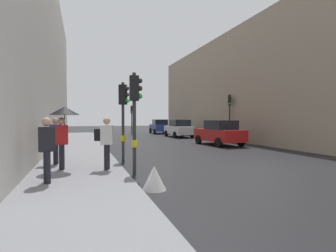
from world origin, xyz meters
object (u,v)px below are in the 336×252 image
traffic_light_far_median (132,114)px  car_red_sedan (219,133)px  traffic_light_mid_street (230,109)px  traffic_light_near_right (123,107)px  car_blue_van (160,126)px  warning_sign_triangle (154,178)px  traffic_light_near_left (135,104)px  pedestrian_with_umbrella (64,120)px  pedestrian_in_dark_coat (47,147)px  car_white_compact (179,128)px  pedestrian_with_grey_backpack (54,138)px  pedestrian_with_black_backpack (106,140)px

traffic_light_far_median → car_red_sedan: (3.42, -15.50, -1.52)m
traffic_light_mid_street → traffic_light_near_right: (-10.02, -8.17, -0.32)m
traffic_light_far_median → car_blue_van: size_ratio=0.81×
warning_sign_triangle → traffic_light_near_left: bearing=92.6°
traffic_light_near_left → traffic_light_mid_street: bearing=46.9°
car_blue_van → warning_sign_triangle: car_blue_van is taller
car_blue_van → pedestrian_with_umbrella: size_ratio=2.01×
pedestrian_in_dark_coat → warning_sign_triangle: 3.01m
traffic_light_far_median → car_white_compact: traffic_light_far_median is taller
traffic_light_near_right → car_white_compact: (7.74, 14.06, -1.49)m
traffic_light_near_right → warning_sign_triangle: (0.10, -4.64, -2.04)m
car_white_compact → pedestrian_in_dark_coat: 20.50m
pedestrian_with_umbrella → traffic_light_near_right: bearing=36.5°
traffic_light_near_left → car_blue_van: (7.72, 23.59, -1.49)m
car_blue_van → pedestrian_with_umbrella: pedestrian_with_umbrella is taller
traffic_light_near_left → traffic_light_near_right: (-0.00, 2.52, -0.00)m
warning_sign_triangle → car_red_sedan: bearing=53.5°
traffic_light_far_median → pedestrian_with_grey_backpack: 22.61m
pedestrian_with_black_backpack → car_red_sedan: bearing=41.8°
car_blue_van → pedestrian_with_grey_backpack: size_ratio=2.43×
pedestrian_with_black_backpack → warning_sign_triangle: size_ratio=2.72×
car_blue_van → warning_sign_triangle: (-7.63, -25.72, -0.55)m
traffic_light_mid_street → traffic_light_near_left: size_ratio=1.14×
traffic_light_near_left → car_white_compact: traffic_light_near_left is taller
pedestrian_with_grey_backpack → pedestrian_with_black_backpack: same height
traffic_light_mid_street → warning_sign_triangle: bearing=-127.7°
traffic_light_near_right → pedestrian_with_grey_backpack: 2.99m
car_white_compact → pedestrian_with_grey_backpack: bearing=-125.6°
traffic_light_far_median → traffic_light_near_right: traffic_light_far_median is taller
car_blue_van → pedestrian_with_grey_backpack: pedestrian_with_grey_backpack is taller
car_red_sedan → warning_sign_triangle: 12.64m
pedestrian_with_umbrella → pedestrian_in_dark_coat: bearing=-99.5°
traffic_light_far_median → traffic_light_near_right: 21.41m
car_red_sedan → pedestrian_with_umbrella: size_ratio=2.02×
car_blue_van → car_white_compact: bearing=-89.9°
traffic_light_near_right → pedestrian_with_black_backpack: traffic_light_near_right is taller
pedestrian_with_black_backpack → traffic_light_near_right: bearing=66.3°
traffic_light_mid_street → car_white_compact: size_ratio=0.93×
traffic_light_near_right → pedestrian_with_black_backpack: 2.63m
traffic_light_mid_street → warning_sign_triangle: (-9.92, -12.81, -2.36)m
car_blue_van → pedestrian_with_black_backpack: 24.78m
traffic_light_far_median → traffic_light_mid_street: (5.83, -12.83, 0.29)m
traffic_light_near_right → car_blue_van: 22.49m
traffic_light_mid_street → pedestrian_with_grey_backpack: 15.46m
traffic_light_mid_street → warning_sign_triangle: size_ratio=6.00×
traffic_light_near_right → pedestrian_in_dark_coat: bearing=-125.8°
car_white_compact → car_blue_van: bearing=90.1°
traffic_light_near_right → pedestrian_with_grey_backpack: traffic_light_near_right is taller
pedestrian_with_umbrella → pedestrian_with_black_backpack: (1.35, -0.45, -0.68)m
traffic_light_near_left → pedestrian_with_black_backpack: traffic_light_near_left is taller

